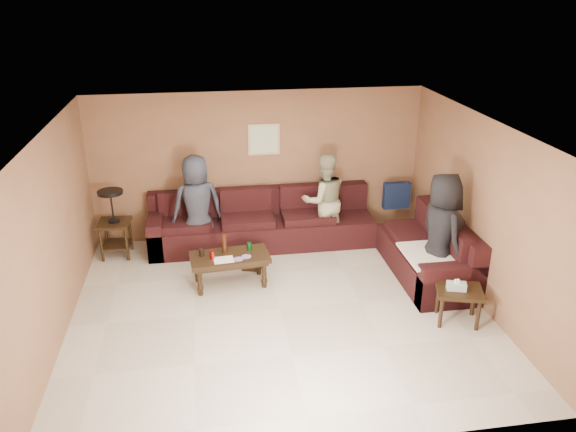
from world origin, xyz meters
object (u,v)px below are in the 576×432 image
object	(u,v)px
person_right	(441,233)
sectional_sofa	(316,237)
coffee_table	(230,260)
person_middle	(324,200)
waste_bin	(251,259)
side_table_right	(459,294)
person_left	(197,206)
end_table_left	(114,222)

from	to	relation	value
person_right	sectional_sofa	bearing A→B (deg)	39.82
coffee_table	person_middle	size ratio (longest dim) A/B	0.75
waste_bin	person_right	distance (m)	2.86
side_table_right	person_left	xyz separation A→B (m)	(-3.28, 2.53, 0.42)
coffee_table	waste_bin	size ratio (longest dim) A/B	3.97
end_table_left	person_left	size ratio (longest dim) A/B	0.67
waste_bin	person_right	bearing A→B (deg)	-21.66
sectional_sofa	person_right	size ratio (longest dim) A/B	2.67
sectional_sofa	person_right	bearing A→B (deg)	-41.17
waste_bin	person_middle	world-z (taller)	person_middle
coffee_table	person_left	distance (m)	1.26
coffee_table	person_left	bearing A→B (deg)	111.20
waste_bin	coffee_table	bearing A→B (deg)	-127.60
end_table_left	person_right	world-z (taller)	person_right
side_table_right	waste_bin	size ratio (longest dim) A/B	2.31
coffee_table	person_right	size ratio (longest dim) A/B	0.67
end_table_left	side_table_right	xyz separation A→B (m)	(4.60, -2.64, -0.17)
side_table_right	person_middle	distance (m)	2.85
sectional_sofa	side_table_right	distance (m)	2.58
person_middle	waste_bin	bearing A→B (deg)	21.53
end_table_left	person_right	distance (m)	5.01
sectional_sofa	end_table_left	size ratio (longest dim) A/B	4.18
waste_bin	sectional_sofa	bearing A→B (deg)	14.67
side_table_right	person_middle	size ratio (longest dim) A/B	0.43
person_middle	person_right	xyz separation A→B (m)	(1.29, -1.70, 0.09)
sectional_sofa	waste_bin	distance (m)	1.13
sectional_sofa	end_table_left	distance (m)	3.22
end_table_left	person_left	world-z (taller)	person_left
end_table_left	person_left	xyz separation A→B (m)	(1.32, -0.11, 0.24)
coffee_table	sectional_sofa	bearing A→B (deg)	27.20
sectional_sofa	waste_bin	xyz separation A→B (m)	(-1.08, -0.28, -0.18)
coffee_table	end_table_left	bearing A→B (deg)	145.13
sectional_sofa	coffee_table	world-z (taller)	sectional_sofa
person_left	person_right	distance (m)	3.75
sectional_sofa	side_table_right	bearing A→B (deg)	-56.57
coffee_table	waste_bin	distance (m)	0.62
side_table_right	person_right	distance (m)	0.97
person_middle	side_table_right	bearing A→B (deg)	109.19
sectional_sofa	end_table_left	bearing A→B (deg)	171.34
coffee_table	side_table_right	bearing A→B (deg)	-26.49
coffee_table	person_right	world-z (taller)	person_right
side_table_right	waste_bin	xyz separation A→B (m)	(-2.50, 1.87, -0.26)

